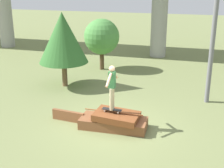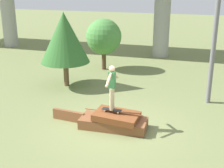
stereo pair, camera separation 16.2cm
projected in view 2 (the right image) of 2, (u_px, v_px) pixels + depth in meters
The scene contains 8 objects.
ground_plane at pixel (113, 128), 11.51m from camera, with size 80.00×80.00×0.00m, color olive.
scrap_pile at pixel (114, 121), 11.40m from camera, with size 2.47×1.14×0.65m.
scrap_plank_loose at pixel (69, 116), 12.02m from camera, with size 1.33×0.27×0.41m.
skateboard at pixel (112, 110), 11.29m from camera, with size 0.74×0.24×0.09m.
skater at pixel (112, 85), 10.98m from camera, with size 0.23×1.20×1.63m.
utility_pole at pixel (215, 30), 12.82m from camera, with size 1.30×0.20×6.20m.
tree_behind_left at pixel (64, 38), 15.26m from camera, with size 2.44×2.44×3.72m.
tree_behind_right at pixel (104, 37), 18.30m from camera, with size 2.09×2.09×3.03m.
Camera 2 is at (2.94, -9.95, 5.23)m, focal length 50.00 mm.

